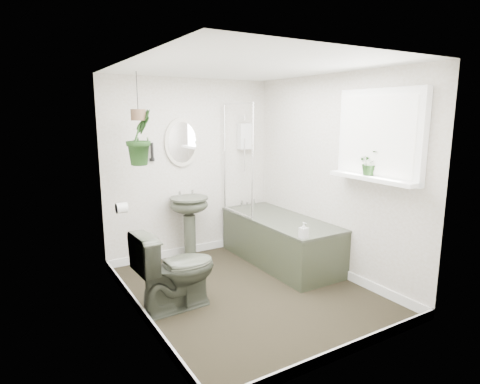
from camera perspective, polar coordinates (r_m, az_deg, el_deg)
floor at (r=4.42m, az=1.03°, el=-13.95°), size 2.30×2.80×0.02m
ceiling at (r=4.02m, az=1.15°, el=17.52°), size 2.30×2.80×0.02m
wall_back at (r=5.30m, az=-7.04°, el=3.33°), size 2.30×0.02×2.30m
wall_front at (r=2.99m, az=15.60°, el=-3.10°), size 2.30×0.02×2.30m
wall_left at (r=3.59m, az=-14.79°, el=-0.68°), size 0.02×2.80×2.30m
wall_right at (r=4.77m, az=12.99°, el=2.27°), size 0.02×2.80×2.30m
skirting at (r=4.39m, az=1.03°, el=-13.24°), size 2.30×2.80×0.10m
bathtub at (r=5.11m, az=5.72°, el=-6.82°), size 0.72×1.72×0.58m
bath_screen at (r=5.12m, az=-0.33°, el=4.62°), size 0.04×0.72×1.40m
shower_box at (r=5.57m, az=0.77°, el=7.94°), size 0.20×0.10×0.35m
oval_mirror at (r=5.17m, az=-8.24°, el=7.02°), size 0.46×0.03×0.62m
wall_sconce at (r=5.03m, az=-12.39°, el=5.62°), size 0.04×0.04×0.22m
toilet_roll_holder at (r=4.32m, az=-16.49°, el=-2.19°), size 0.11×0.11×0.11m
window_recess at (r=4.19m, az=19.27°, el=7.61°), size 0.08×1.00×0.90m
window_sill at (r=4.18m, az=18.28°, el=1.87°), size 0.18×1.00×0.04m
window_blinds at (r=4.16m, az=18.86°, el=7.62°), size 0.01×0.86×0.76m
toilet at (r=3.96m, az=-9.10°, el=-10.77°), size 0.80×0.48×0.79m
pedestal_sink at (r=5.21m, az=-7.17°, el=-5.11°), size 0.57×0.51×0.82m
sill_plant at (r=4.23m, az=18.01°, el=3.99°), size 0.28×0.26×0.25m
hanging_plant at (r=4.54m, az=-14.13°, el=7.55°), size 0.41×0.43×0.60m
soap_bottle at (r=4.24m, az=9.05°, el=-5.41°), size 0.08×0.08×0.17m
hanging_pot at (r=4.54m, az=-14.28°, el=10.59°), size 0.16×0.16×0.12m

